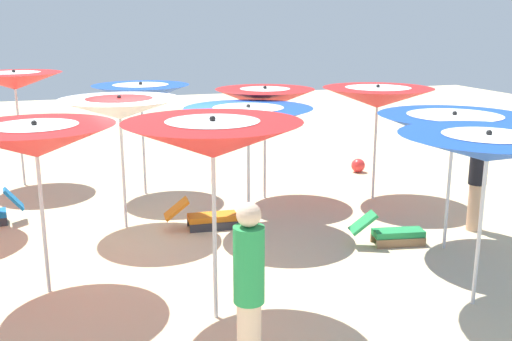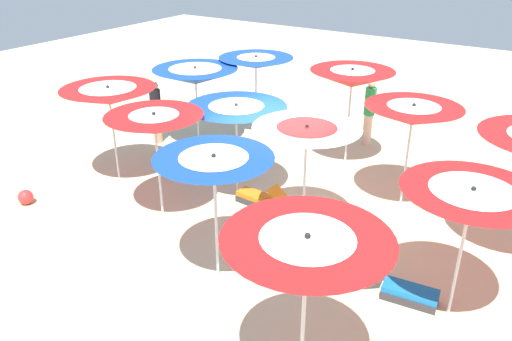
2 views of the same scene
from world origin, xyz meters
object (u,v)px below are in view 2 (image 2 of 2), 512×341
at_px(beach_umbrella_11, 256,63).
at_px(beach_umbrella_8, 352,78).
at_px(beach_umbrella_6, 155,124).
at_px(beachgoer_0, 369,110).
at_px(lounger_0, 210,146).
at_px(beach_umbrella_1, 471,201).
at_px(beach_umbrella_7, 236,114).
at_px(lounger_1, 260,197).
at_px(beach_umbrella_0, 307,251).
at_px(beach_umbrella_9, 109,96).
at_px(beach_umbrella_10, 195,76).
at_px(beach_ball, 26,197).
at_px(lounger_2, 404,288).
at_px(beach_umbrella_3, 214,167).
at_px(beachgoer_1, 156,111).
at_px(beach_umbrella_5, 413,115).
at_px(beach_umbrella_4, 307,136).

bearing_deg(beach_umbrella_11, beach_umbrella_8, 78.53).
xyz_separation_m(beach_umbrella_6, beachgoer_0, (-5.97, 2.14, -1.03)).
bearing_deg(lounger_0, beach_umbrella_1, 167.79).
xyz_separation_m(beach_umbrella_7, lounger_1, (0.18, 0.72, -1.71)).
relative_size(beach_umbrella_0, beachgoer_0, 1.34).
relative_size(beach_umbrella_7, lounger_0, 1.74).
xyz_separation_m(beach_umbrella_0, beach_umbrella_6, (-2.53, -4.70, -0.25)).
height_order(beach_umbrella_6, beach_umbrella_9, beach_umbrella_9).
xyz_separation_m(beach_umbrella_10, beach_ball, (4.81, -0.95, -1.75)).
bearing_deg(beach_umbrella_6, lounger_2, 91.14).
bearing_deg(beach_umbrella_3, beach_umbrella_0, 58.69).
bearing_deg(beach_umbrella_3, beach_umbrella_9, -112.01).
bearing_deg(lounger_0, beach_umbrella_6, 120.22).
distance_m(beach_umbrella_0, beach_umbrella_11, 9.65).
height_order(beach_umbrella_3, beach_umbrella_10, beach_umbrella_3).
bearing_deg(lounger_2, beach_umbrella_8, 118.01).
relative_size(beach_umbrella_8, beachgoer_1, 1.41).
xyz_separation_m(beach_umbrella_9, lounger_2, (0.60, 7.26, -1.84)).
height_order(beach_umbrella_8, beachgoer_0, beach_umbrella_8).
height_order(beach_umbrella_5, beach_umbrella_10, beach_umbrella_5).
distance_m(beachgoer_0, beach_ball, 8.85).
xyz_separation_m(beach_umbrella_0, beach_umbrella_10, (-6.00, -6.53, -0.35)).
xyz_separation_m(beach_umbrella_3, beach_umbrella_9, (-1.75, -4.33, -0.03)).
relative_size(beach_umbrella_10, beach_ball, 6.95).
relative_size(beach_umbrella_8, beachgoer_0, 1.32).
bearing_deg(beach_umbrella_1, lounger_2, -83.67).
distance_m(beach_umbrella_10, beach_umbrella_11, 1.91).
xyz_separation_m(beach_umbrella_3, beach_ball, (0.29, -5.04, -1.92)).
distance_m(beach_umbrella_0, lounger_2, 3.38).
height_order(beach_umbrella_4, beach_umbrella_9, beach_umbrella_4).
relative_size(beach_umbrella_1, beach_umbrella_6, 0.99).
height_order(lounger_0, beachgoer_1, beachgoer_1).
relative_size(beach_umbrella_6, beach_umbrella_11, 1.01).
height_order(beach_umbrella_0, beach_umbrella_9, beach_umbrella_0).
height_order(beach_umbrella_11, beachgoer_0, beach_umbrella_11).
bearing_deg(beach_ball, beach_umbrella_7, 129.18).
relative_size(beach_umbrella_1, beachgoer_1, 1.28).
bearing_deg(beach_umbrella_8, beach_umbrella_0, 19.84).
distance_m(beach_umbrella_9, beach_umbrella_11, 4.63).
relative_size(beach_umbrella_11, lounger_2, 1.84).
bearing_deg(beach_umbrella_6, beachgoer_0, 160.25).
distance_m(lounger_0, beach_ball, 4.71).
distance_m(beach_umbrella_0, beach_umbrella_9, 7.51).
relative_size(beach_umbrella_3, lounger_2, 1.91).
distance_m(beach_umbrella_4, beach_ball, 6.37).
bearing_deg(lounger_0, beachgoer_0, -128.23).
bearing_deg(lounger_1, beach_umbrella_1, 168.00).
distance_m(beach_umbrella_3, beach_umbrella_10, 6.10).
xyz_separation_m(beach_umbrella_7, beachgoer_1, (-1.29, -3.63, -1.00)).
bearing_deg(lounger_1, lounger_0, -27.92).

